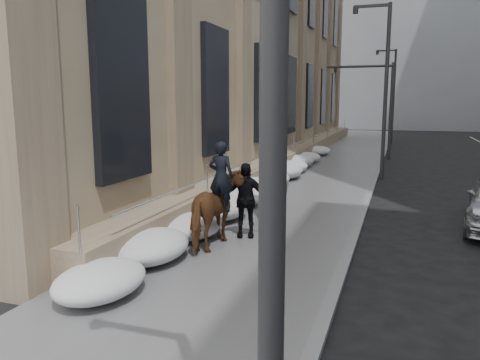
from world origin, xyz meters
name	(u,v)px	position (x,y,z in m)	size (l,w,h in m)	color
ground	(213,274)	(0.00, 0.00, 0.00)	(140.00, 140.00, 0.00)	black
sidewalk	(304,189)	(0.00, 10.00, 0.06)	(5.00, 80.00, 0.12)	#5B5B5E
curb	(370,193)	(2.62, 10.00, 0.06)	(0.24, 80.00, 0.12)	slate
limestone_building	(255,15)	(-5.26, 19.96, 8.90)	(6.10, 44.00, 18.00)	#877259
bg_building_mid	(410,23)	(4.00, 60.00, 14.00)	(30.00, 12.00, 28.00)	slate
bg_building_far	(343,62)	(-6.00, 72.00, 10.00)	(24.00, 12.00, 20.00)	gray
streetlight_mid	(383,81)	(2.74, 14.00, 4.58)	(1.71, 0.24, 8.00)	#2D2D30
streetlight_far	(392,90)	(2.74, 34.00, 4.58)	(1.71, 0.24, 8.00)	#2D2D30
traffic_signal	(376,95)	(2.07, 22.00, 4.00)	(4.10, 0.22, 6.00)	#2D2D30
snow_bank	(258,185)	(-1.42, 8.11, 0.47)	(1.70, 18.10, 0.76)	silver
mounted_horse_left	(219,207)	(-0.44, 1.52, 1.11)	(0.99, 2.15, 2.58)	#512F18
mounted_horse_right	(271,184)	(0.07, 4.41, 1.21)	(1.87, 2.03, 2.64)	#493015
pedestrian	(245,200)	(-0.10, 2.51, 1.10)	(1.15, 0.48, 1.96)	black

